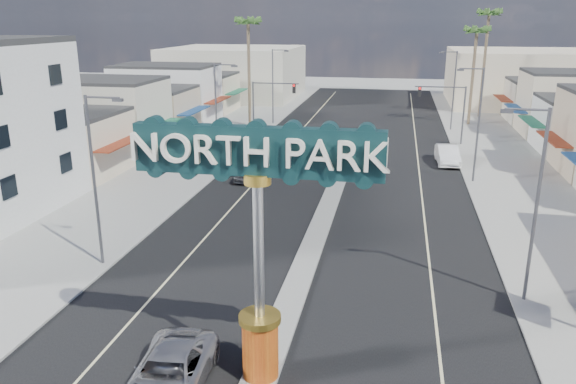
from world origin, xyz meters
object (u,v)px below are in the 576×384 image
at_px(streetlight_r_near, 534,197).
at_px(streetlight_r_far, 453,87).
at_px(suv_left, 169,375).
at_px(streetlight_l_mid, 218,111).
at_px(streetlight_l_near, 96,173).
at_px(palm_right_far, 489,19).
at_px(palm_right_mid, 477,35).
at_px(palm_left_far, 248,27).
at_px(gateway_sign, 258,227).
at_px(streetlight_r_mid, 477,119).
at_px(car_parked_left, 253,168).
at_px(traffic_signal_right, 446,103).
at_px(streetlight_l_far, 274,83).
at_px(traffic_signal_left, 269,98).
at_px(car_parked_right, 447,155).

height_order(streetlight_r_near, streetlight_r_far, same).
bearing_deg(suv_left, streetlight_l_mid, 100.01).
distance_m(streetlight_l_near, palm_right_far, 58.35).
bearing_deg(palm_right_mid, streetlight_l_mid, -132.03).
relative_size(palm_right_mid, suv_left, 2.21).
xyz_separation_m(streetlight_l_near, palm_left_far, (-2.57, 40.00, 6.43)).
xyz_separation_m(palm_left_far, palm_right_far, (28.00, 12.00, 0.89)).
height_order(gateway_sign, streetlight_l_near, gateway_sign).
distance_m(streetlight_l_mid, suv_left, 30.70).
bearing_deg(streetlight_r_far, streetlight_r_near, -90.00).
xyz_separation_m(streetlight_r_mid, car_parked_left, (-17.38, -2.16, -4.19)).
height_order(streetlight_r_near, palm_right_far, palm_right_far).
bearing_deg(streetlight_l_mid, car_parked_left, -31.71).
distance_m(traffic_signal_right, streetlight_l_far, 21.20).
bearing_deg(traffic_signal_left, palm_right_mid, 28.42).
relative_size(streetlight_l_far, car_parked_left, 1.75).
distance_m(traffic_signal_left, palm_right_far, 31.22).
distance_m(traffic_signal_right, palm_right_mid, 14.10).
relative_size(streetlight_l_far, palm_right_far, 0.64).
bearing_deg(streetlight_l_near, streetlight_r_mid, 43.79).
relative_size(suv_left, car_parked_left, 1.06).
bearing_deg(traffic_signal_right, streetlight_l_far, 157.80).
bearing_deg(streetlight_l_mid, suv_left, -75.70).
distance_m(palm_left_far, palm_right_far, 30.48).
xyz_separation_m(traffic_signal_left, traffic_signal_right, (18.37, 0.00, 0.00)).
bearing_deg(traffic_signal_left, car_parked_right, -24.31).
bearing_deg(gateway_sign, suv_left, -153.90).
height_order(streetlight_r_far, palm_right_far, palm_right_far).
height_order(traffic_signal_left, palm_left_far, palm_left_far).
bearing_deg(streetlight_r_far, suv_left, -104.55).
distance_m(streetlight_r_near, palm_right_mid, 46.40).
bearing_deg(gateway_sign, car_parked_right, 75.09).
bearing_deg(palm_left_far, palm_right_mid, 12.99).
bearing_deg(streetlight_r_near, car_parked_right, 93.18).
bearing_deg(streetlight_l_far, gateway_sign, -78.22).
distance_m(streetlight_r_far, suv_left, 53.33).
bearing_deg(streetlight_r_mid, streetlight_l_near, -136.21).
bearing_deg(car_parked_left, car_parked_right, 27.94).
relative_size(palm_right_far, suv_left, 2.58).
bearing_deg(streetlight_l_mid, streetlight_l_near, -90.00).
height_order(palm_left_far, car_parked_left, palm_left_far).
xyz_separation_m(streetlight_l_near, palm_right_far, (25.43, 52.00, 7.32)).
relative_size(streetlight_r_far, palm_right_mid, 0.74).
bearing_deg(palm_right_mid, car_parked_left, -125.31).
height_order(gateway_sign, streetlight_r_far, gateway_sign).
distance_m(gateway_sign, palm_right_mid, 55.76).
xyz_separation_m(traffic_signal_right, streetlight_l_near, (-19.62, -33.99, 0.79)).
relative_size(gateway_sign, palm_left_far, 0.70).
bearing_deg(traffic_signal_right, palm_right_far, 72.10).
relative_size(traffic_signal_right, car_parked_right, 1.18).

